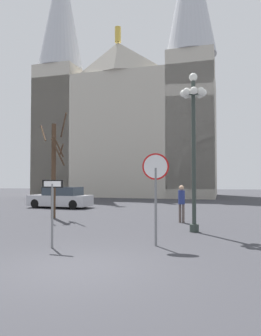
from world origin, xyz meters
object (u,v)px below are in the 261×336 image
at_px(bare_tree, 54,166).
at_px(parked_car_near_silver, 61,198).
at_px(one_way_arrow_sign, 52,204).
at_px(street_lamp, 194,125).
at_px(stop_sign, 156,180).
at_px(pedestrian_walking, 182,200).
at_px(cathedral, 126,112).

bearing_deg(bare_tree, parked_car_near_silver, 107.23).
distance_m(one_way_arrow_sign, street_lamp, 6.36).
xyz_separation_m(one_way_arrow_sign, parked_car_near_silver, (-4.63, 12.99, -0.62)).
distance_m(bare_tree, parked_car_near_silver, 6.58).
bearing_deg(bare_tree, street_lamp, -25.59).
distance_m(stop_sign, bare_tree, 8.62).
distance_m(one_way_arrow_sign, pedestrian_walking, 7.36).
height_order(cathedral, pedestrian_walking, cathedral).
height_order(one_way_arrow_sign, street_lamp, street_lamp).
height_order(one_way_arrow_sign, bare_tree, bare_tree).
bearing_deg(street_lamp, parked_car_near_silver, 133.83).
height_order(bare_tree, pedestrian_walking, bare_tree).
height_order(one_way_arrow_sign, pedestrian_walking, one_way_arrow_sign).
bearing_deg(pedestrian_walking, bare_tree, 173.16).
xyz_separation_m(bare_tree, parked_car_near_silver, (-1.85, 5.97, -2.05)).
bearing_deg(parked_car_near_silver, street_lamp, -46.17).
relative_size(cathedral, street_lamp, 5.09).
distance_m(one_way_arrow_sign, bare_tree, 7.68).
xyz_separation_m(cathedral, one_way_arrow_sign, (2.49, -29.81, -9.12)).
bearing_deg(one_way_arrow_sign, street_lamp, 39.11).
bearing_deg(street_lamp, bare_tree, 154.41).
relative_size(one_way_arrow_sign, street_lamp, 0.32).
height_order(street_lamp, pedestrian_walking, street_lamp).
xyz_separation_m(cathedral, pedestrian_walking, (6.44, -23.60, -9.37)).
bearing_deg(cathedral, pedestrian_walking, -74.73).
bearing_deg(street_lamp, stop_sign, -114.92).
bearing_deg(one_way_arrow_sign, cathedral, 94.78).
height_order(cathedral, bare_tree, cathedral).
distance_m(one_way_arrow_sign, parked_car_near_silver, 13.80).
bearing_deg(bare_tree, one_way_arrow_sign, -68.42).
bearing_deg(bare_tree, cathedral, 89.28).
xyz_separation_m(stop_sign, pedestrian_walking, (0.87, 5.47, -0.96)).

